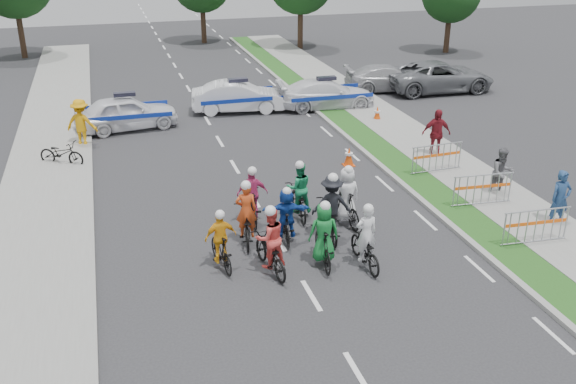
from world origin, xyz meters
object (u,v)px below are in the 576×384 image
object	(u,v)px
police_car_1	(238,97)
police_car_0	(126,113)
rider_8	(299,196)
spectator_0	(560,199)
rider_7	(346,201)
rider_6	(246,222)
rider_3	(221,245)
rider_4	(331,213)
rider_1	(323,240)
rider_5	(286,218)
spectator_1	(502,173)
barrier_0	(535,228)
civilian_sedan	(388,78)
marshal_hiviz	(81,123)
rider_0	(365,245)
cone_0	(349,157)
rider_2	(270,247)
civilian_suv	(440,77)
police_car_2	(326,94)
barrier_1	(482,191)
spectator_2	(436,134)
barrier_2	(436,159)
rider_9	(252,201)
cone_1	(377,114)
parked_bike	(61,153)

from	to	relation	value
police_car_1	police_car_0	bearing A→B (deg)	112.80
rider_8	spectator_0	bearing A→B (deg)	163.42
rider_7	rider_6	bearing A→B (deg)	0.46
rider_3	spectator_0	world-z (taller)	spectator_0
rider_4	police_car_0	xyz separation A→B (m)	(-4.98, 11.93, -0.04)
rider_1	rider_5	size ratio (longest dim) A/B	1.11
spectator_1	barrier_0	world-z (taller)	spectator_1
civilian_sedan	marshal_hiviz	size ratio (longest dim) A/B	2.38
rider_0	cone_0	distance (m)	7.35
rider_2	civilian_sedan	distance (m)	19.45
civilian_suv	police_car_2	bearing A→B (deg)	103.52
rider_1	barrier_1	world-z (taller)	rider_1
police_car_0	marshal_hiviz	distance (m)	2.55
rider_6	spectator_2	world-z (taller)	rider_6
rider_4	barrier_2	world-z (taller)	rider_4
rider_1	cone_0	distance (m)	7.41
spectator_1	barrier_1	xyz separation A→B (m)	(-1.08, -0.63, -0.26)
police_car_1	police_car_2	world-z (taller)	police_car_1
civilian_suv	spectator_1	bearing A→B (deg)	162.26
spectator_2	barrier_2	size ratio (longest dim) A/B	0.94
rider_0	rider_6	xyz separation A→B (m)	(-2.66, 2.18, 0.02)
rider_1	rider_2	size ratio (longest dim) A/B	0.96
police_car_1	cone_0	world-z (taller)	police_car_1
rider_0	spectator_2	distance (m)	8.96
rider_1	rider_5	world-z (taller)	rider_1
rider_9	barrier_2	world-z (taller)	rider_9
cone_0	police_car_0	bearing A→B (deg)	138.24
rider_6	barrier_0	distance (m)	7.97
rider_0	cone_1	distance (m)	12.99
spectator_0	cone_0	world-z (taller)	spectator_0
police_car_0	civilian_sedan	xyz separation A→B (m)	(13.49, 2.94, -0.07)
rider_1	rider_8	bearing A→B (deg)	-88.35
spectator_2	parked_bike	world-z (taller)	spectator_2
rider_9	police_car_1	world-z (taller)	rider_9
spectator_1	barrier_1	bearing A→B (deg)	-147.72
rider_2	rider_6	distance (m)	1.80
rider_9	civilian_sedan	size ratio (longest dim) A/B	0.40
marshal_hiviz	rider_3	bearing A→B (deg)	131.63
rider_0	rider_3	world-z (taller)	rider_0
rider_1	police_car_2	distance (m)	14.99
police_car_0	marshal_hiviz	size ratio (longest dim) A/B	2.24
rider_8	rider_9	distance (m)	1.44
rider_0	police_car_2	bearing A→B (deg)	-106.55
police_car_0	rider_0	bearing A→B (deg)	-168.53
civilian_suv	cone_1	world-z (taller)	civilian_suv
barrier_0	cone_1	distance (m)	12.10
rider_2	civilian_sedan	size ratio (longest dim) A/B	0.43
rider_9	police_car_1	bearing A→B (deg)	-94.93
parked_bike	civilian_sedan	bearing A→B (deg)	-36.68
rider_5	police_car_1	size ratio (longest dim) A/B	0.39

